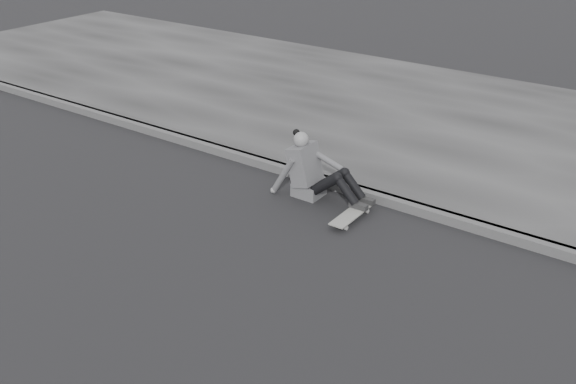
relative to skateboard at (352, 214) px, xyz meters
The scene contains 5 objects.
ground 2.00m from the skateboard, 101.11° to the right, with size 80.00×80.00×0.00m, color black.
curb 0.73m from the skateboard, 121.93° to the left, with size 24.00×0.16×0.12m, color #464646.
sidewalk 3.66m from the skateboard, 96.05° to the left, with size 24.00×6.00×0.12m, color #313131.
skateboard is the anchor object (origin of this frame).
seated_woman 0.83m from the skateboard, 161.47° to the left, with size 1.38×0.46×0.88m.
Camera 1 is at (3.73, -4.12, 3.84)m, focal length 40.00 mm.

